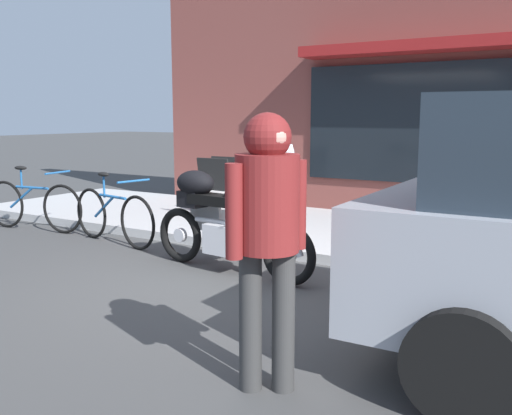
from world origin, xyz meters
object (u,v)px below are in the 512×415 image
(parked_bicycle, at_px, (113,215))
(second_bicycle_by_cafe, at_px, (33,204))
(sandwich_board_sign, at_px, (220,188))
(touring_motorcycle, at_px, (223,216))
(pedestrian_walking, at_px, (267,219))

(parked_bicycle, xyz_separation_m, second_bicycle_by_cafe, (-1.65, 0.03, 0.01))
(sandwich_board_sign, bearing_deg, touring_motorcycle, -54.41)
(pedestrian_walking, relative_size, second_bicycle_by_cafe, 0.94)
(touring_motorcycle, distance_m, pedestrian_walking, 2.81)
(pedestrian_walking, distance_m, second_bicycle_by_cafe, 5.98)
(sandwich_board_sign, bearing_deg, second_bicycle_by_cafe, -141.67)
(pedestrian_walking, bearing_deg, touring_motorcycle, 130.03)
(touring_motorcycle, height_order, second_bicycle_by_cafe, touring_motorcycle)
(sandwich_board_sign, bearing_deg, pedestrian_walking, -52.09)
(touring_motorcycle, bearing_deg, second_bicycle_by_cafe, 174.38)
(second_bicycle_by_cafe, bearing_deg, pedestrian_walking, -24.62)
(parked_bicycle, bearing_deg, pedestrian_walking, -33.09)
(parked_bicycle, xyz_separation_m, pedestrian_walking, (3.75, -2.45, 0.69))
(parked_bicycle, xyz_separation_m, sandwich_board_sign, (0.50, 1.73, 0.21))
(touring_motorcycle, height_order, pedestrian_walking, pedestrian_walking)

